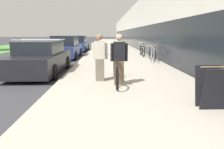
{
  "coord_description": "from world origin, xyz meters",
  "views": [
    {
      "loc": [
        5.14,
        -3.87,
        1.71
      ],
      "look_at": [
        5.64,
        14.12,
        -1.98
      ],
      "focal_mm": 32.0,
      "sensor_mm": 36.0,
      "label": 1
    }
  ],
  "objects_px": {
    "person_bystander": "(100,58)",
    "person_rider": "(119,60)",
    "tandem_bicycle": "(116,71)",
    "parked_sedan_far": "(78,44)",
    "cruiser_bike_nearest": "(152,54)",
    "parked_sedan_curbside": "(41,59)",
    "vintage_roadster_curbside": "(66,48)",
    "cruiser_bike_middle": "(142,50)",
    "bike_rack_hoop": "(153,54)",
    "sandwich_board_sign": "(212,87)"
  },
  "relations": [
    {
      "from": "person_bystander",
      "to": "person_rider",
      "type": "bearing_deg",
      "value": -42.03
    },
    {
      "from": "tandem_bicycle",
      "to": "parked_sedan_far",
      "type": "bearing_deg",
      "value": 102.78
    },
    {
      "from": "cruiser_bike_nearest",
      "to": "parked_sedan_curbside",
      "type": "xyz_separation_m",
      "value": [
        -5.56,
        -3.13,
        0.14
      ]
    },
    {
      "from": "person_rider",
      "to": "parked_sedan_curbside",
      "type": "bearing_deg",
      "value": 140.78
    },
    {
      "from": "parked_sedan_curbside",
      "to": "vintage_roadster_curbside",
      "type": "height_order",
      "value": "vintage_roadster_curbside"
    },
    {
      "from": "cruiser_bike_nearest",
      "to": "cruiser_bike_middle",
      "type": "height_order",
      "value": "cruiser_bike_middle"
    },
    {
      "from": "bike_rack_hoop",
      "to": "person_bystander",
      "type": "bearing_deg",
      "value": -123.7
    },
    {
      "from": "person_rider",
      "to": "parked_sedan_curbside",
      "type": "relative_size",
      "value": 0.36
    },
    {
      "from": "cruiser_bike_middle",
      "to": "vintage_roadster_curbside",
      "type": "relative_size",
      "value": 0.39
    },
    {
      "from": "person_bystander",
      "to": "vintage_roadster_curbside",
      "type": "distance_m",
      "value": 8.5
    },
    {
      "from": "person_bystander",
      "to": "cruiser_bike_nearest",
      "type": "height_order",
      "value": "person_bystander"
    },
    {
      "from": "sandwich_board_sign",
      "to": "parked_sedan_far",
      "type": "relative_size",
      "value": 0.2
    },
    {
      "from": "sandwich_board_sign",
      "to": "vintage_roadster_curbside",
      "type": "relative_size",
      "value": 0.2
    },
    {
      "from": "parked_sedan_curbside",
      "to": "parked_sedan_far",
      "type": "height_order",
      "value": "parked_sedan_far"
    },
    {
      "from": "parked_sedan_curbside",
      "to": "person_rider",
      "type": "bearing_deg",
      "value": -39.22
    },
    {
      "from": "tandem_bicycle",
      "to": "cruiser_bike_middle",
      "type": "xyz_separation_m",
      "value": [
        2.24,
        7.71,
        0.03
      ]
    },
    {
      "from": "bike_rack_hoop",
      "to": "parked_sedan_far",
      "type": "height_order",
      "value": "parked_sedan_far"
    },
    {
      "from": "tandem_bicycle",
      "to": "bike_rack_hoop",
      "type": "height_order",
      "value": "tandem_bicycle"
    },
    {
      "from": "person_bystander",
      "to": "cruiser_bike_nearest",
      "type": "xyz_separation_m",
      "value": [
        2.95,
        5.21,
        -0.42
      ]
    },
    {
      "from": "sandwich_board_sign",
      "to": "bike_rack_hoop",
      "type": "bearing_deg",
      "value": 87.67
    },
    {
      "from": "person_rider",
      "to": "person_bystander",
      "type": "xyz_separation_m",
      "value": [
        -0.61,
        0.55,
        -0.0
      ]
    },
    {
      "from": "person_rider",
      "to": "parked_sedan_far",
      "type": "relative_size",
      "value": 0.34
    },
    {
      "from": "bike_rack_hoop",
      "to": "tandem_bicycle",
      "type": "bearing_deg",
      "value": -117.13
    },
    {
      "from": "tandem_bicycle",
      "to": "cruiser_bike_nearest",
      "type": "distance_m",
      "value": 5.95
    },
    {
      "from": "person_rider",
      "to": "person_bystander",
      "type": "bearing_deg",
      "value": 137.97
    },
    {
      "from": "person_bystander",
      "to": "sandwich_board_sign",
      "type": "height_order",
      "value": "person_bystander"
    },
    {
      "from": "person_rider",
      "to": "vintage_roadster_curbside",
      "type": "distance_m",
      "value": 9.22
    },
    {
      "from": "bike_rack_hoop",
      "to": "vintage_roadster_curbside",
      "type": "distance_m",
      "value": 6.75
    },
    {
      "from": "parked_sedan_curbside",
      "to": "vintage_roadster_curbside",
      "type": "bearing_deg",
      "value": 91.23
    },
    {
      "from": "bike_rack_hoop",
      "to": "cruiser_bike_nearest",
      "type": "distance_m",
      "value": 1.18
    },
    {
      "from": "person_bystander",
      "to": "tandem_bicycle",
      "type": "bearing_deg",
      "value": -22.77
    },
    {
      "from": "tandem_bicycle",
      "to": "vintage_roadster_curbside",
      "type": "distance_m",
      "value": 8.88
    },
    {
      "from": "bike_rack_hoop",
      "to": "vintage_roadster_curbside",
      "type": "bearing_deg",
      "value": 143.88
    },
    {
      "from": "tandem_bicycle",
      "to": "cruiser_bike_middle",
      "type": "bearing_deg",
      "value": 73.79
    },
    {
      "from": "cruiser_bike_middle",
      "to": "parked_sedan_far",
      "type": "distance_m",
      "value": 8.21
    },
    {
      "from": "cruiser_bike_nearest",
      "to": "sandwich_board_sign",
      "type": "xyz_separation_m",
      "value": [
        -0.52,
        -7.81,
        0.09
      ]
    },
    {
      "from": "parked_sedan_curbside",
      "to": "sandwich_board_sign",
      "type": "bearing_deg",
      "value": -42.8
    },
    {
      "from": "person_bystander",
      "to": "bike_rack_hoop",
      "type": "relative_size",
      "value": 1.83
    },
    {
      "from": "tandem_bicycle",
      "to": "cruiser_bike_nearest",
      "type": "height_order",
      "value": "same"
    },
    {
      "from": "person_rider",
      "to": "bike_rack_hoop",
      "type": "xyz_separation_m",
      "value": [
        2.1,
        4.61,
        -0.27
      ]
    },
    {
      "from": "person_rider",
      "to": "cruiser_bike_middle",
      "type": "height_order",
      "value": "person_rider"
    },
    {
      "from": "person_bystander",
      "to": "vintage_roadster_curbside",
      "type": "bearing_deg",
      "value": 108.82
    },
    {
      "from": "tandem_bicycle",
      "to": "person_bystander",
      "type": "bearing_deg",
      "value": 157.23
    },
    {
      "from": "cruiser_bike_middle",
      "to": "parked_sedan_far",
      "type": "xyz_separation_m",
      "value": [
        -5.4,
        6.19,
        0.14
      ]
    },
    {
      "from": "bike_rack_hoop",
      "to": "cruiser_bike_middle",
      "type": "xyz_separation_m",
      "value": [
        0.05,
        3.43,
        -0.12
      ]
    },
    {
      "from": "tandem_bicycle",
      "to": "person_bystander",
      "type": "distance_m",
      "value": 0.7
    },
    {
      "from": "person_bystander",
      "to": "parked_sedan_far",
      "type": "xyz_separation_m",
      "value": [
        -2.64,
        13.68,
        -0.24
      ]
    },
    {
      "from": "parked_sedan_far",
      "to": "cruiser_bike_nearest",
      "type": "bearing_deg",
      "value": -56.58
    },
    {
      "from": "tandem_bicycle",
      "to": "cruiser_bike_middle",
      "type": "relative_size",
      "value": 1.46
    },
    {
      "from": "tandem_bicycle",
      "to": "vintage_roadster_curbside",
      "type": "xyz_separation_m",
      "value": [
        -3.26,
        8.26,
        0.19
      ]
    }
  ]
}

